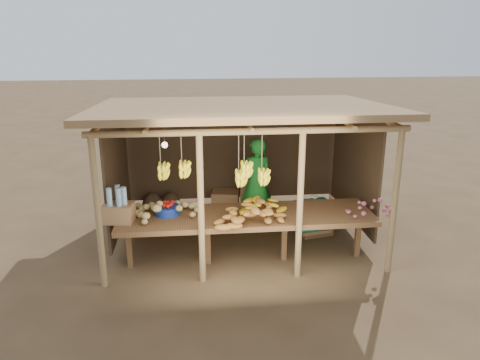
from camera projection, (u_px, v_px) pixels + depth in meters
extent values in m
plane|color=brown|center=(240.00, 236.00, 8.31)|extent=(60.00, 60.00, 0.00)
cylinder|color=#97794E|center=(98.00, 214.00, 6.35)|extent=(0.09, 0.09, 2.20)
cylinder|color=#97794E|center=(395.00, 203.00, 6.77)|extent=(0.09, 0.09, 2.20)
cylinder|color=#97794E|center=(126.00, 158.00, 9.20)|extent=(0.09, 0.09, 2.20)
cylinder|color=#97794E|center=(334.00, 153.00, 9.61)|extent=(0.09, 0.09, 2.20)
cylinder|color=#97794E|center=(201.00, 210.00, 6.49)|extent=(0.09, 0.09, 2.20)
cylinder|color=#97794E|center=(300.00, 207.00, 6.63)|extent=(0.09, 0.09, 2.20)
cylinder|color=#97794E|center=(252.00, 131.00, 6.23)|extent=(4.40, 0.09, 0.09)
cylinder|color=#97794E|center=(232.00, 101.00, 9.08)|extent=(4.40, 0.09, 0.09)
cube|color=olive|center=(240.00, 108.00, 7.63)|extent=(4.70, 3.50, 0.28)
cube|color=#453220|center=(232.00, 150.00, 9.35)|extent=(4.20, 0.04, 1.98)
cube|color=#453220|center=(117.00, 171.00, 7.94)|extent=(0.04, 2.40, 1.98)
cube|color=#453220|center=(355.00, 165.00, 8.34)|extent=(0.04, 2.40, 1.98)
cube|color=brown|center=(246.00, 216.00, 7.18)|extent=(3.90, 1.05, 0.08)
cube|color=brown|center=(129.00, 245.00, 7.13)|extent=(0.08, 0.08, 0.72)
cube|color=brown|center=(208.00, 242.00, 7.25)|extent=(0.08, 0.08, 0.72)
cube|color=brown|center=(284.00, 239.00, 7.36)|extent=(0.08, 0.08, 0.72)
cube|color=brown|center=(358.00, 235.00, 7.48)|extent=(0.08, 0.08, 0.72)
cylinder|color=navy|center=(167.00, 210.00, 7.15)|extent=(0.38, 0.38, 0.13)
cube|color=#966C43|center=(119.00, 213.00, 6.86)|extent=(0.47, 0.40, 0.27)
imported|color=#1A7625|center=(256.00, 183.00, 8.50)|extent=(0.69, 0.54, 1.69)
cube|color=brown|center=(314.00, 219.00, 8.39)|extent=(0.65, 0.58, 0.52)
cube|color=#0B836E|center=(315.00, 205.00, 8.30)|extent=(0.72, 0.65, 0.05)
cube|color=#966C43|center=(254.00, 200.00, 9.42)|extent=(0.60, 0.51, 0.42)
cube|color=#966C43|center=(254.00, 180.00, 9.30)|extent=(0.60, 0.51, 0.42)
cube|color=#966C43|center=(226.00, 201.00, 9.37)|extent=(0.60, 0.51, 0.42)
ellipsoid|color=#453220|center=(152.00, 204.00, 9.22)|extent=(0.40, 0.40, 0.54)
ellipsoid|color=#453220|center=(171.00, 203.00, 9.26)|extent=(0.40, 0.40, 0.54)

